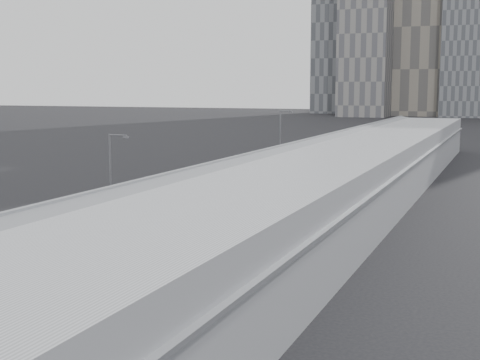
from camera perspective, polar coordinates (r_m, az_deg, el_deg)
The scene contains 19 objects.
sidewalk at distance 67.71m, azimuth 4.76°, elevation -3.13°, with size 10.00×170.00×0.12m, color gray.
lane_line at distance 71.50m, azimuth -3.30°, elevation -2.57°, with size 0.12×160.00×0.02m, color gold.
depot at distance 66.07m, azimuth 8.10°, elevation -0.42°, with size 12.45×160.40×7.20m.
skyline at distance 336.28m, azimuth 17.15°, elevation 13.97°, with size 145.00×64.00×120.00m.
bus_2 at distance 50.60m, azimuth -9.63°, elevation -5.32°, with size 2.89×12.13×3.52m.
bus_3 at distance 61.91m, azimuth -3.42°, elevation -2.67°, with size 3.89×13.42×3.87m.
bus_4 at distance 77.91m, azimuth 1.75°, elevation -0.43°, with size 3.38×14.02×4.07m.
bus_5 at distance 89.07m, azimuth 4.64°, elevation 0.48°, with size 2.87×12.59×3.66m.
bus_6 at distance 104.46m, azimuth 6.98°, elevation 1.50°, with size 3.37×12.25×3.54m.
bus_7 at distance 114.95m, azimuth 8.50°, elevation 2.05°, with size 3.02×12.28×3.56m.
bus_8 at distance 128.60m, azimuth 9.91°, elevation 2.73°, with size 3.26×14.02×4.07m.
bus_9 at distance 144.73m, azimuth 11.31°, elevation 3.23°, with size 4.01×13.77×3.97m.
tree_1 at distance 46.15m, azimuth -7.79°, elevation -4.10°, with size 1.30×1.30×4.15m.
tree_2 at distance 67.66m, azimuth 1.64°, elevation -0.52°, with size 2.92×2.92×4.55m.
tree_3 at distance 91.15m, azimuth 7.73°, elevation 1.61°, with size 1.08×1.08×3.81m.
street_lamp_near at distance 61.35m, azimuth -10.84°, elevation 0.40°, with size 2.04×0.22×8.85m.
street_lamp_far at distance 104.88m, azimuth 3.55°, elevation 3.74°, with size 2.04×0.22×9.51m.
shipping_container at distance 121.34m, azimuth 5.18°, elevation 2.40°, with size 2.38×6.23×2.98m, color #154620.
suv at distance 143.50m, azimuth 9.16°, elevation 2.88°, with size 2.58×5.59×1.55m, color black.
Camera 1 is at (28.82, -8.46, 12.90)m, focal length 50.00 mm.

